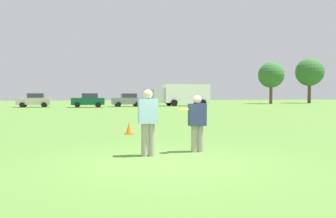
# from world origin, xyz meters

# --- Properties ---
(ground_plane) EXTENTS (195.35, 195.35, 0.00)m
(ground_plane) POSITION_xyz_m (0.00, 0.00, 0.00)
(ground_plane) COLOR #517A33
(player_thrower) EXTENTS (0.48, 0.28, 1.68)m
(player_thrower) POSITION_xyz_m (-0.28, 0.90, 0.95)
(player_thrower) COLOR gray
(player_thrower) RESTS_ON ground
(player_defender) EXTENTS (0.47, 0.29, 1.54)m
(player_defender) POSITION_xyz_m (1.13, 1.18, 0.86)
(player_defender) COLOR gray
(player_defender) RESTS_ON ground
(frisbee) EXTENTS (0.27, 0.27, 0.06)m
(frisbee) POSITION_xyz_m (0.72, 1.09, 1.16)
(frisbee) COLOR yellow
(traffic_cone) EXTENTS (0.32, 0.32, 0.48)m
(traffic_cone) POSITION_xyz_m (-0.08, 5.75, 0.23)
(traffic_cone) COLOR #D8590C
(traffic_cone) RESTS_ON ground
(parked_car_mid_left) EXTENTS (4.23, 2.27, 1.82)m
(parked_car_mid_left) POSITION_xyz_m (-7.83, 39.17, 0.92)
(parked_car_mid_left) COLOR #B7AD99
(parked_car_mid_left) RESTS_ON ground
(parked_car_center) EXTENTS (4.23, 2.27, 1.82)m
(parked_car_center) POSITION_xyz_m (-1.01, 36.96, 0.92)
(parked_car_center) COLOR #0C4C2D
(parked_car_center) RESTS_ON ground
(parked_car_mid_right) EXTENTS (4.23, 2.27, 1.82)m
(parked_car_mid_right) POSITION_xyz_m (4.34, 38.57, 0.92)
(parked_car_mid_right) COLOR slate
(parked_car_mid_right) RESTS_ON ground
(box_truck) EXTENTS (8.53, 3.10, 3.18)m
(box_truck) POSITION_xyz_m (12.54, 39.57, 1.75)
(box_truck) COLOR white
(box_truck) RESTS_ON ground
(tree_east_oak) EXTENTS (4.79, 4.79, 7.79)m
(tree_east_oak) POSITION_xyz_m (32.59, 47.80, 5.36)
(tree_east_oak) COLOR brown
(tree_east_oak) RESTS_ON ground
(tree_far_east_pine) EXTENTS (5.58, 5.58, 9.07)m
(tree_far_east_pine) POSITION_xyz_m (42.89, 50.24, 6.24)
(tree_far_east_pine) COLOR brown
(tree_far_east_pine) RESTS_ON ground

